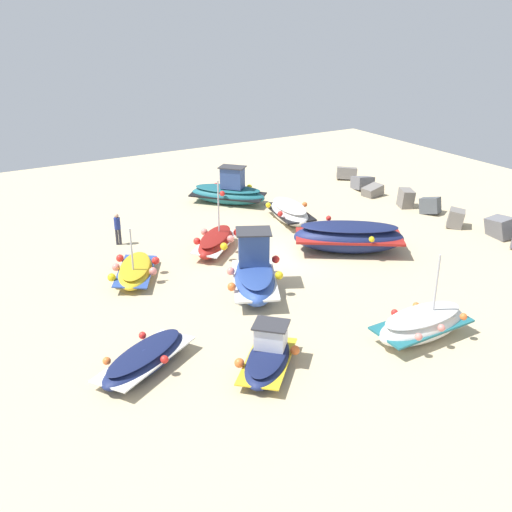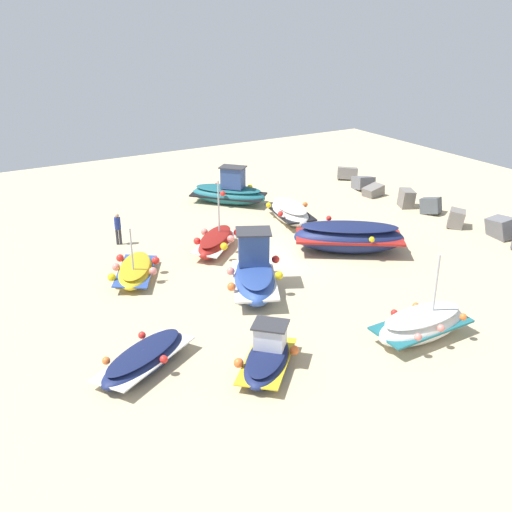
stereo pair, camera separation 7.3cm
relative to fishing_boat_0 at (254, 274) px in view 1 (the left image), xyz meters
The scene contains 12 objects.
ground_plane 4.04m from the fishing_boat_0, 128.37° to the left, with size 47.68×47.68×0.00m, color #C6B289.
fishing_boat_0 is the anchor object (origin of this frame).
fishing_boat_1 5.94m from the fishing_boat_0, 26.11° to the right, with size 3.34×3.32×1.51m.
fishing_boat_2 6.47m from the fishing_boat_0, 103.21° to the left, with size 4.99×5.81×1.51m.
fishing_boat_3 4.89m from the fishing_boat_0, behind, with size 3.58×3.63×3.52m.
fishing_boat_4 5.51m from the fishing_boat_0, 134.15° to the right, with size 3.93×3.05×2.61m.
fishing_boat_5 9.16m from the fishing_boat_0, 136.99° to the left, with size 4.14×2.43×1.06m.
fishing_boat_6 7.31m from the fishing_boat_0, 26.76° to the left, with size 2.05×4.01×3.26m.
fishing_boat_7 6.99m from the fishing_boat_0, 62.49° to the right, with size 3.26×4.15×0.82m.
fishing_boat_8 12.37m from the fishing_boat_0, 156.88° to the left, with size 4.66×4.44×2.40m.
person_walking 8.80m from the fishing_boat_0, 158.37° to the right, with size 0.32×0.32×1.67m.
breakwater_rocks 14.45m from the fishing_boat_0, 102.27° to the left, with size 21.26×2.87×1.37m.
Camera 1 is at (22.32, -14.82, 11.38)m, focal length 41.89 mm.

